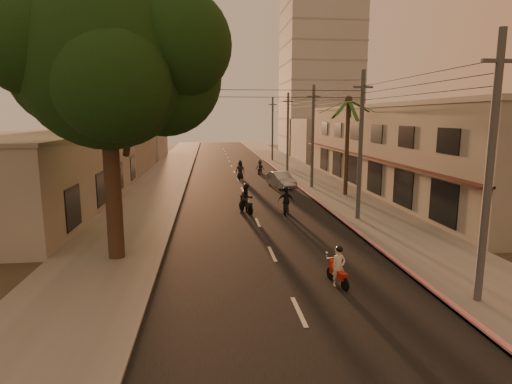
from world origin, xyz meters
TOP-DOWN VIEW (x-y plane):
  - ground at (0.00, 0.00)m, footprint 160.00×160.00m
  - road at (0.00, 20.00)m, footprint 10.00×140.00m
  - sidewalk_right at (7.50, 20.00)m, footprint 5.00×140.00m
  - sidewalk_left at (-7.50, 20.00)m, footprint 5.00×140.00m
  - curb_stripe at (5.10, 15.00)m, footprint 0.20×60.00m
  - shophouse_row at (13.95, 18.00)m, footprint 8.80×34.20m
  - left_building at (-13.98, 14.00)m, footprint 8.20×24.20m
  - distant_tower at (16.00, 56.00)m, footprint 12.10×12.10m
  - broadleaf_tree at (-6.61, 2.14)m, footprint 9.60×8.70m
  - palm_tree at (8.00, 16.00)m, footprint 5.00×5.00m
  - utility_poles at (6.20, 20.00)m, footprint 1.20×48.26m
  - filler_right at (14.00, 45.00)m, footprint 8.00×14.00m
  - filler_left_near at (-14.00, 34.00)m, footprint 8.00×14.00m
  - filler_left_far at (-14.00, 52.00)m, footprint 8.00×14.00m
  - scooter_red at (1.93, -1.98)m, footprint 0.75×1.59m
  - scooter_mid_a at (-0.44, 10.72)m, footprint 1.36×1.95m
  - scooter_mid_b at (2.08, 10.05)m, footprint 1.19×1.87m
  - scooter_far_a at (0.27, 26.13)m, footprint 1.10×1.98m
  - scooter_far_b at (2.74, 29.90)m, footprint 1.32×1.57m
  - parked_car at (3.55, 20.73)m, footprint 3.16×4.81m

SIDE VIEW (x-z plane):
  - ground at x=0.00m, z-range 0.00..0.00m
  - road at x=0.00m, z-range 0.00..0.02m
  - sidewalk_right at x=7.50m, z-range 0.00..0.12m
  - sidewalk_left at x=-7.50m, z-range 0.00..0.12m
  - curb_stripe at x=5.10m, z-range 0.00..0.20m
  - parked_car at x=3.55m, z-range 0.00..1.39m
  - scooter_red at x=1.93m, z-range -0.09..1.49m
  - scooter_far_b at x=2.74m, z-range -0.06..1.53m
  - scooter_mid_b at x=2.08m, z-range -0.09..1.77m
  - scooter_far_a at x=0.27m, z-range -0.10..1.87m
  - scooter_mid_a at x=-0.44m, z-range -0.09..1.91m
  - filler_left_near at x=-14.00m, z-range 0.00..4.40m
  - left_building at x=-13.98m, z-range 0.00..5.20m
  - filler_right at x=14.00m, z-range 0.00..6.00m
  - filler_left_far at x=-14.00m, z-range 0.00..7.00m
  - shophouse_row at x=13.95m, z-range 0.00..7.30m
  - utility_poles at x=6.20m, z-range 2.04..11.04m
  - palm_tree at x=8.00m, z-range 3.05..11.25m
  - broadleaf_tree at x=-6.61m, z-range 2.43..14.53m
  - distant_tower at x=16.00m, z-range 0.00..28.00m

